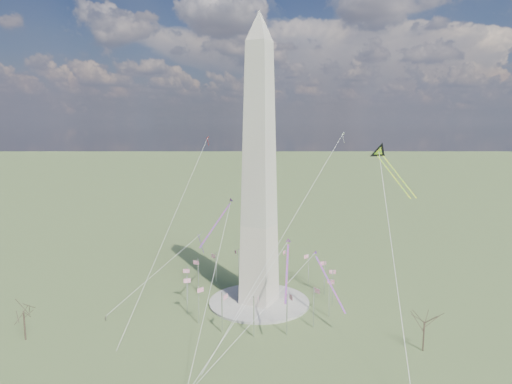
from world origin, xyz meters
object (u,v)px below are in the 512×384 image
at_px(person_west, 106,318).
at_px(kite_delta_black, 381,155).
at_px(tree_near, 425,320).
at_px(washington_monument, 259,170).

xyz_separation_m(person_west, kite_delta_black, (78.20, 42.94, 53.44)).
relative_size(tree_near, person_west, 8.83).
bearing_deg(person_west, washington_monument, -120.00).
relative_size(washington_monument, person_west, 68.01).
bearing_deg(tree_near, kite_delta_black, 134.67).
distance_m(person_west, kite_delta_black, 103.99).
xyz_separation_m(tree_near, person_west, (-95.68, -25.26, -8.52)).
distance_m(tree_near, kite_delta_black, 51.35).
xyz_separation_m(washington_monument, kite_delta_black, (39.49, 7.46, 6.22)).
height_order(tree_near, person_west, tree_near).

